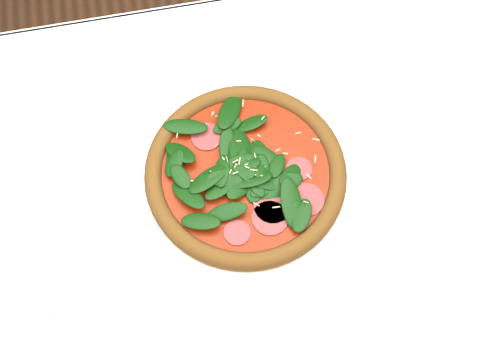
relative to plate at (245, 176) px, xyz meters
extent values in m
plane|color=brown|center=(-0.03, -0.01, -0.76)|extent=(6.00, 6.00, 0.00)
cube|color=silver|center=(-0.03, -0.01, -0.03)|extent=(1.20, 0.80, 0.04)
cylinder|color=#4F3A1F|center=(0.51, 0.33, -0.40)|extent=(0.06, 0.06, 0.71)
cube|color=silver|center=(-0.03, 0.39, -0.12)|extent=(1.20, 0.01, 0.22)
cylinder|color=white|center=(0.00, 0.00, 0.00)|extent=(0.38, 0.38, 0.01)
torus|color=white|center=(0.00, 0.00, 0.00)|extent=(0.38, 0.38, 0.01)
cylinder|color=#A27027|center=(0.00, 0.00, 0.01)|extent=(0.42, 0.42, 0.01)
torus|color=#A26625|center=(0.00, 0.00, 0.02)|extent=(0.42, 0.42, 0.03)
cylinder|color=#981E05|center=(0.00, 0.00, 0.02)|extent=(0.35, 0.35, 0.00)
cylinder|color=brown|center=(0.00, 0.00, 0.02)|extent=(0.31, 0.31, 0.00)
ellipsoid|color=#0D3C0B|center=(0.00, 0.00, 0.03)|extent=(0.34, 0.34, 0.03)
cylinder|color=#F9E1A2|center=(0.00, 0.00, 0.04)|extent=(0.31, 0.31, 0.00)
cube|color=silver|center=(-0.32, -0.21, 0.00)|extent=(0.16, 0.13, 0.01)
cube|color=silver|center=(-0.32, -0.21, 0.01)|extent=(0.06, 0.11, 0.00)
cube|color=silver|center=(-0.35, -0.16, 0.01)|extent=(0.04, 0.05, 0.00)
cylinder|color=white|center=(0.24, 0.23, 0.00)|extent=(0.16, 0.16, 0.01)
torus|color=white|center=(0.24, 0.23, 0.00)|extent=(0.16, 0.16, 0.01)
camera|label=1|loc=(-0.08, -0.36, 0.81)|focal=40.00mm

